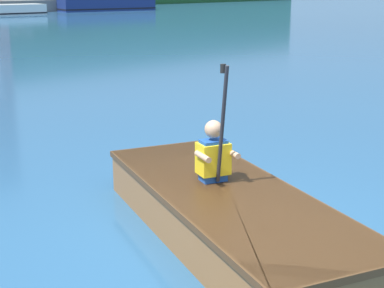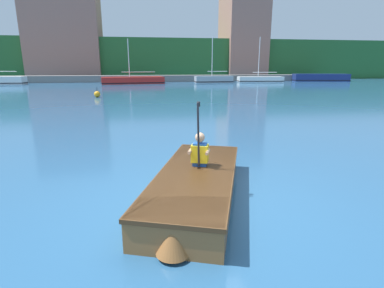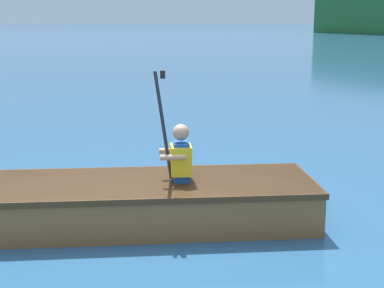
{
  "view_description": "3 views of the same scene",
  "coord_description": "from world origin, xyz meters",
  "px_view_note": "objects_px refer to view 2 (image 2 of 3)",
  "views": [
    {
      "loc": [
        -3.64,
        -3.22,
        2.31
      ],
      "look_at": [
        0.06,
        0.72,
        0.81
      ],
      "focal_mm": 55.0,
      "sensor_mm": 36.0,
      "label": 1
    },
    {
      "loc": [
        -0.73,
        -4.39,
        2.16
      ],
      "look_at": [
        0.06,
        0.72,
        0.81
      ],
      "focal_mm": 28.0,
      "sensor_mm": 36.0,
      "label": 2
    },
    {
      "loc": [
        5.61,
        -1.78,
        2.14
      ],
      "look_at": [
        0.06,
        0.72,
        0.81
      ],
      "focal_mm": 55.0,
      "sensor_mm": 36.0,
      "label": 3
    }
  ],
  "objects_px": {
    "moored_boat_dock_center_far": "(320,78)",
    "channel_buoy": "(97,94)",
    "moored_boat_dock_west_end": "(133,80)",
    "moored_boat_dock_west_inner": "(260,79)",
    "moored_boat_dock_east_inner": "(214,79)",
    "person_paddler": "(200,151)",
    "rowboat_foreground": "(196,184)"
  },
  "relations": [
    {
      "from": "moored_boat_dock_center_far",
      "to": "channel_buoy",
      "type": "distance_m",
      "value": 34.84
    },
    {
      "from": "moored_boat_dock_west_end",
      "to": "moored_boat_dock_west_inner",
      "type": "xyz_separation_m",
      "value": [
        17.74,
        1.81,
        -0.05
      ]
    },
    {
      "from": "moored_boat_dock_center_far",
      "to": "channel_buoy",
      "type": "xyz_separation_m",
      "value": [
        -29.0,
        -19.32,
        -0.29
      ]
    },
    {
      "from": "moored_boat_dock_west_inner",
      "to": "moored_boat_dock_east_inner",
      "type": "distance_m",
      "value": 7.15
    },
    {
      "from": "person_paddler",
      "to": "moored_boat_dock_center_far",
      "type": "bearing_deg",
      "value": 56.1
    },
    {
      "from": "moored_boat_dock_west_inner",
      "to": "moored_boat_dock_center_far",
      "type": "xyz_separation_m",
      "value": [
        9.37,
        0.18,
        0.15
      ]
    },
    {
      "from": "moored_boat_dock_west_inner",
      "to": "person_paddler",
      "type": "relative_size",
      "value": 5.68
    },
    {
      "from": "moored_boat_dock_west_end",
      "to": "rowboat_foreground",
      "type": "bearing_deg",
      "value": -86.25
    },
    {
      "from": "rowboat_foreground",
      "to": "person_paddler",
      "type": "relative_size",
      "value": 3.21
    },
    {
      "from": "moored_boat_dock_west_end",
      "to": "moored_boat_dock_west_inner",
      "type": "height_order",
      "value": "moored_boat_dock_west_inner"
    },
    {
      "from": "moored_boat_dock_center_far",
      "to": "moored_boat_dock_east_inner",
      "type": "distance_m",
      "value": 16.47
    },
    {
      "from": "moored_boat_dock_west_end",
      "to": "channel_buoy",
      "type": "bearing_deg",
      "value": -96.22
    },
    {
      "from": "moored_boat_dock_west_inner",
      "to": "rowboat_foreground",
      "type": "height_order",
      "value": "moored_boat_dock_west_inner"
    },
    {
      "from": "moored_boat_dock_west_end",
      "to": "person_paddler",
      "type": "relative_size",
      "value": 7.06
    },
    {
      "from": "moored_boat_dock_center_far",
      "to": "moored_boat_dock_east_inner",
      "type": "height_order",
      "value": "moored_boat_dock_east_inner"
    },
    {
      "from": "moored_boat_dock_east_inner",
      "to": "person_paddler",
      "type": "bearing_deg",
      "value": -103.17
    },
    {
      "from": "moored_boat_dock_west_end",
      "to": "moored_boat_dock_center_far",
      "type": "distance_m",
      "value": 27.18
    },
    {
      "from": "person_paddler",
      "to": "rowboat_foreground",
      "type": "bearing_deg",
      "value": -109.07
    },
    {
      "from": "moored_boat_dock_west_inner",
      "to": "channel_buoy",
      "type": "distance_m",
      "value": 27.42
    },
    {
      "from": "moored_boat_dock_center_far",
      "to": "moored_boat_dock_west_inner",
      "type": "bearing_deg",
      "value": -178.92
    },
    {
      "from": "rowboat_foreground",
      "to": "person_paddler",
      "type": "bearing_deg",
      "value": 70.93
    },
    {
      "from": "moored_boat_dock_east_inner",
      "to": "rowboat_foreground",
      "type": "bearing_deg",
      "value": -103.23
    },
    {
      "from": "channel_buoy",
      "to": "moored_boat_dock_east_inner",
      "type": "bearing_deg",
      "value": 54.92
    },
    {
      "from": "moored_boat_dock_east_inner",
      "to": "rowboat_foreground",
      "type": "xyz_separation_m",
      "value": [
        -8.4,
        -35.7,
        -0.18
      ]
    },
    {
      "from": "person_paddler",
      "to": "channel_buoy",
      "type": "height_order",
      "value": "person_paddler"
    },
    {
      "from": "moored_boat_dock_west_inner",
      "to": "moored_boat_dock_center_far",
      "type": "height_order",
      "value": "moored_boat_dock_west_inner"
    },
    {
      "from": "moored_boat_dock_west_end",
      "to": "channel_buoy",
      "type": "height_order",
      "value": "moored_boat_dock_west_end"
    },
    {
      "from": "moored_boat_dock_west_inner",
      "to": "moored_boat_dock_center_far",
      "type": "relative_size",
      "value": 0.8
    },
    {
      "from": "person_paddler",
      "to": "channel_buoy",
      "type": "bearing_deg",
      "value": 103.91
    },
    {
      "from": "moored_boat_dock_west_inner",
      "to": "moored_boat_dock_center_far",
      "type": "distance_m",
      "value": 9.37
    },
    {
      "from": "moored_boat_dock_west_inner",
      "to": "moored_boat_dock_east_inner",
      "type": "xyz_separation_m",
      "value": [
        -7.04,
        -1.22,
        0.08
      ]
    },
    {
      "from": "moored_boat_dock_east_inner",
      "to": "person_paddler",
      "type": "distance_m",
      "value": 36.3
    }
  ]
}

